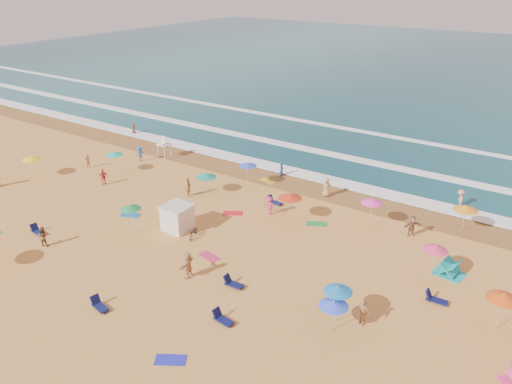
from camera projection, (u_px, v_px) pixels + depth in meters
The scene contains 13 objects.
ground at pixel (198, 229), 40.62m from camera, with size 220.00×220.00×0.00m, color gold.
ocean at pixel (456, 69), 104.22m from camera, with size 220.00×140.00×0.18m, color #0C4756.
wet_sand at pixel (278, 179), 50.09m from camera, with size 220.00×220.00×0.00m, color olive.
surf_foam at pixel (318, 154), 56.73m from camera, with size 200.00×18.70×0.05m.
cabana at pixel (177, 218), 40.22m from camera, with size 2.00×2.00×2.00m, color silver.
cabana_roof at pixel (177, 206), 39.78m from camera, with size 2.20×2.20×0.12m, color silver.
bicycle at pixel (193, 232), 39.27m from camera, with size 0.56×1.61×0.84m, color black.
lifeguard_stand at pixel (164, 149), 55.46m from camera, with size 1.20×1.20×2.10m, color white, non-canonical shape.
beach_umbrellas at pixel (208, 208), 39.41m from camera, with size 54.76×26.36×0.82m.
loungers at pixel (210, 264), 35.51m from camera, with size 50.89×19.65×0.34m.
towels at pixel (202, 243), 38.53m from camera, with size 48.98×25.39×0.03m.
popup_tents at pixel (482, 313), 29.81m from camera, with size 8.19×10.56×1.20m.
beachgoers at pixel (231, 199), 43.98m from camera, with size 40.73×25.94×2.14m.
Camera 1 is at (23.86, -27.07, 19.50)m, focal length 35.00 mm.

